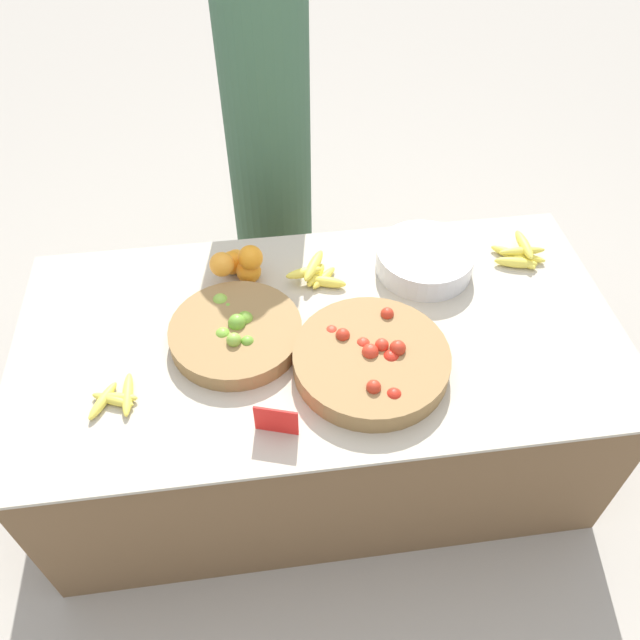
{
  "coord_description": "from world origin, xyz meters",
  "views": [
    {
      "loc": [
        -0.17,
        -1.27,
        2.06
      ],
      "look_at": [
        0.0,
        0.0,
        0.7
      ],
      "focal_mm": 35.0,
      "sensor_mm": 36.0,
      "label": 1
    }
  ],
  "objects_px": {
    "metal_bowl": "(424,260)",
    "price_sign": "(276,421)",
    "vendor_person": "(269,151)",
    "tomato_basket": "(371,360)",
    "lime_bowl": "(236,333)"
  },
  "relations": [
    {
      "from": "metal_bowl",
      "to": "price_sign",
      "type": "height_order",
      "value": "price_sign"
    },
    {
      "from": "price_sign",
      "to": "vendor_person",
      "type": "bearing_deg",
      "value": 103.81
    },
    {
      "from": "metal_bowl",
      "to": "vendor_person",
      "type": "bearing_deg",
      "value": 125.53
    },
    {
      "from": "vendor_person",
      "to": "tomato_basket",
      "type": "bearing_deg",
      "value": -78.66
    },
    {
      "from": "tomato_basket",
      "to": "vendor_person",
      "type": "distance_m",
      "value": 1.07
    },
    {
      "from": "metal_bowl",
      "to": "vendor_person",
      "type": "relative_size",
      "value": 0.2
    },
    {
      "from": "price_sign",
      "to": "vendor_person",
      "type": "height_order",
      "value": "vendor_person"
    },
    {
      "from": "lime_bowl",
      "to": "metal_bowl",
      "type": "bearing_deg",
      "value": 20.24
    },
    {
      "from": "lime_bowl",
      "to": "metal_bowl",
      "type": "relative_size",
      "value": 1.24
    },
    {
      "from": "price_sign",
      "to": "metal_bowl",
      "type": "bearing_deg",
      "value": 64.1
    },
    {
      "from": "price_sign",
      "to": "tomato_basket",
      "type": "bearing_deg",
      "value": 49.59
    },
    {
      "from": "lime_bowl",
      "to": "tomato_basket",
      "type": "bearing_deg",
      "value": -22.71
    },
    {
      "from": "tomato_basket",
      "to": "metal_bowl",
      "type": "relative_size",
      "value": 1.4
    },
    {
      "from": "tomato_basket",
      "to": "vendor_person",
      "type": "xyz_separation_m",
      "value": [
        -0.21,
        1.04,
        0.06
      ]
    },
    {
      "from": "lime_bowl",
      "to": "vendor_person",
      "type": "relative_size",
      "value": 0.25
    }
  ]
}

